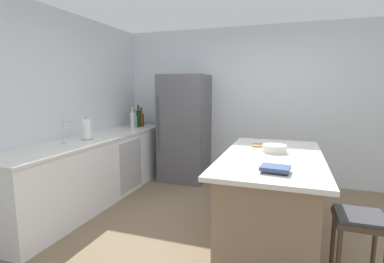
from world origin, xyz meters
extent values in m
plane|color=#7A664C|center=(0.00, 0.00, 0.00)|extent=(7.20, 7.20, 0.00)
cube|color=silver|center=(0.00, 2.25, 1.30)|extent=(6.00, 0.10, 2.60)
cube|color=silver|center=(-2.45, 0.00, 1.30)|extent=(0.10, 6.00, 2.60)
cube|color=white|center=(-2.08, 0.56, 0.44)|extent=(0.64, 3.09, 0.88)
cube|color=silver|center=(-2.08, 0.56, 0.89)|extent=(0.67, 3.12, 0.03)
cube|color=#B2B5BA|center=(-1.76, 0.94, 0.44)|extent=(0.01, 0.60, 0.74)
cube|color=#8E755B|center=(0.32, 0.25, 0.43)|extent=(0.83, 1.71, 0.86)
cube|color=silver|center=(0.32, 0.25, 0.88)|extent=(0.99, 1.91, 0.04)
cube|color=#56565B|center=(-1.23, 1.85, 0.90)|extent=(0.77, 0.69, 1.81)
cylinder|color=#4C4C51|center=(-1.57, 1.49, 0.99)|extent=(0.02, 0.02, 0.90)
cylinder|color=#473828|center=(0.87, -0.25, 0.29)|extent=(0.04, 0.04, 0.57)
cylinder|color=#473828|center=(1.17, -0.25, 0.29)|extent=(0.04, 0.04, 0.57)
cube|color=#473828|center=(1.02, -0.40, 0.59)|extent=(0.36, 0.36, 0.04)
cube|color=#38383D|center=(1.02, -0.40, 0.63)|extent=(0.34, 0.34, 0.03)
cylinder|color=silver|center=(-2.14, 0.04, 0.92)|extent=(0.05, 0.05, 0.02)
cylinder|color=silver|center=(-2.14, 0.04, 1.07)|extent=(0.02, 0.02, 0.28)
cylinder|color=silver|center=(-2.08, 0.04, 1.19)|extent=(0.14, 0.02, 0.02)
cylinder|color=gray|center=(-2.06, 0.37, 0.91)|extent=(0.14, 0.14, 0.01)
cylinder|color=white|center=(-2.06, 0.37, 1.05)|extent=(0.11, 0.11, 0.26)
cylinder|color=gray|center=(-2.06, 0.37, 1.20)|extent=(0.02, 0.02, 0.04)
cylinder|color=#994C23|center=(-2.16, 2.01, 1.02)|extent=(0.05, 0.05, 0.23)
cylinder|color=#994C23|center=(-2.16, 2.01, 1.18)|extent=(0.02, 0.02, 0.09)
cylinder|color=black|center=(-2.16, 2.01, 1.23)|extent=(0.02, 0.02, 0.01)
cylinder|color=olive|center=(-2.15, 1.90, 1.02)|extent=(0.06, 0.06, 0.22)
cylinder|color=olive|center=(-2.15, 1.90, 1.17)|extent=(0.03, 0.03, 0.07)
cylinder|color=black|center=(-2.15, 1.90, 1.21)|extent=(0.03, 0.03, 0.01)
cylinder|color=brown|center=(-2.04, 1.81, 1.02)|extent=(0.09, 0.09, 0.23)
cylinder|color=brown|center=(-2.04, 1.81, 1.18)|extent=(0.04, 0.04, 0.09)
cylinder|color=black|center=(-2.04, 1.81, 1.23)|extent=(0.04, 0.04, 0.01)
cylinder|color=#19381E|center=(-2.05, 1.72, 1.05)|extent=(0.07, 0.07, 0.29)
cylinder|color=#19381E|center=(-2.05, 1.72, 1.24)|extent=(0.03, 0.03, 0.08)
cylinder|color=black|center=(-2.05, 1.72, 1.29)|extent=(0.03, 0.03, 0.01)
cylinder|color=#8CB79E|center=(-2.06, 1.63, 1.01)|extent=(0.08, 0.08, 0.21)
cylinder|color=#8CB79E|center=(-2.06, 1.63, 1.16)|extent=(0.04, 0.04, 0.08)
cylinder|color=black|center=(-2.06, 1.63, 1.20)|extent=(0.04, 0.04, 0.01)
cylinder|color=silver|center=(-2.05, 1.52, 1.04)|extent=(0.07, 0.07, 0.27)
cylinder|color=silver|center=(-2.05, 1.52, 1.23)|extent=(0.02, 0.02, 0.10)
cylinder|color=black|center=(-2.05, 1.52, 1.28)|extent=(0.03, 0.03, 0.01)
cube|color=#2D2D33|center=(0.38, -0.38, 0.91)|extent=(0.21, 0.16, 0.02)
cube|color=#334770|center=(0.38, -0.38, 0.94)|extent=(0.25, 0.20, 0.03)
cylinder|color=silver|center=(0.34, 0.40, 0.94)|extent=(0.26, 0.26, 0.08)
cube|color=#9E7042|center=(0.24, 0.70, 0.91)|extent=(0.36, 0.22, 0.02)
camera|label=1|loc=(0.48, -2.76, 1.59)|focal=27.06mm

